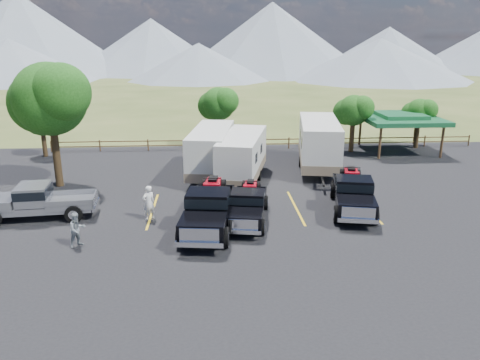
{
  "coord_description": "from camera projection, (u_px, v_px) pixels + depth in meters",
  "views": [
    {
      "loc": [
        -2.73,
        -20.47,
        9.24
      ],
      "look_at": [
        -1.13,
        4.39,
        1.6
      ],
      "focal_mm": 35.0,
      "sensor_mm": 36.0,
      "label": 1
    }
  ],
  "objects": [
    {
      "name": "mountain_range",
      "position": [
        190.0,
        42.0,
        120.74
      ],
      "size": [
        209.0,
        71.0,
        20.0
      ],
      "color": "slate",
      "rests_on": "ground"
    },
    {
      "name": "trailer_left",
      "position": [
        211.0,
        151.0,
        32.0
      ],
      "size": [
        3.49,
        9.36,
        3.24
      ],
      "rotation": [
        0.0,
        0.0,
        -0.15
      ],
      "color": "silver",
      "rests_on": "asphalt_lot"
    },
    {
      "name": "tree_nw_small",
      "position": [
        41.0,
        122.0,
        36.84
      ],
      "size": [
        2.59,
        2.43,
        3.85
      ],
      "color": "black",
      "rests_on": "ground"
    },
    {
      "name": "pavilion",
      "position": [
        401.0,
        118.0,
        38.61
      ],
      "size": [
        6.2,
        6.2,
        3.22
      ],
      "color": "brown",
      "rests_on": "ground"
    },
    {
      "name": "rig_left",
      "position": [
        209.0,
        207.0,
        23.28
      ],
      "size": [
        3.01,
        6.9,
        2.23
      ],
      "rotation": [
        0.0,
        0.0,
        -0.13
      ],
      "color": "black",
      "rests_on": "asphalt_lot"
    },
    {
      "name": "trailer_center",
      "position": [
        242.0,
        157.0,
        30.72
      ],
      "size": [
        3.93,
        9.02,
        3.13
      ],
      "rotation": [
        0.0,
        0.0,
        -0.23
      ],
      "color": "silver",
      "rests_on": "asphalt_lot"
    },
    {
      "name": "stall_lines",
      "position": [
        260.0,
        208.0,
        26.21
      ],
      "size": [
        12.12,
        5.5,
        0.01
      ],
      "color": "gold",
      "rests_on": "asphalt_lot"
    },
    {
      "name": "rail_fence",
      "position": [
        266.0,
        142.0,
        40.01
      ],
      "size": [
        36.12,
        0.12,
        1.0
      ],
      "color": "brown",
      "rests_on": "ground"
    },
    {
      "name": "tree_big_nw",
      "position": [
        49.0,
        99.0,
        28.61
      ],
      "size": [
        5.54,
        5.18,
        7.84
      ],
      "color": "black",
      "rests_on": "ground"
    },
    {
      "name": "rig_right",
      "position": [
        353.0,
        192.0,
        25.79
      ],
      "size": [
        3.23,
        6.54,
        2.09
      ],
      "rotation": [
        0.0,
        0.0,
        -0.21
      ],
      "color": "black",
      "rests_on": "asphalt_lot"
    },
    {
      "name": "person_a",
      "position": [
        149.0,
        203.0,
        24.36
      ],
      "size": [
        0.81,
        0.75,
        1.85
      ],
      "primitive_type": "imported",
      "rotation": [
        0.0,
        0.0,
        3.75
      ],
      "color": "white",
      "rests_on": "asphalt_lot"
    },
    {
      "name": "ground",
      "position": [
        269.0,
        238.0,
        22.41
      ],
      "size": [
        320.0,
        320.0,
        0.0
      ],
      "primitive_type": "plane",
      "color": "#3D4E21",
      "rests_on": "ground"
    },
    {
      "name": "rig_center",
      "position": [
        248.0,
        204.0,
        24.3
      ],
      "size": [
        2.62,
        5.67,
        1.82
      ],
      "rotation": [
        0.0,
        0.0,
        -0.17
      ],
      "color": "black",
      "rests_on": "asphalt_lot"
    },
    {
      "name": "tree_ne_a",
      "position": [
        353.0,
        111.0,
        38.18
      ],
      "size": [
        3.11,
        2.92,
        4.76
      ],
      "color": "black",
      "rests_on": "ground"
    },
    {
      "name": "person_b",
      "position": [
        77.0,
        230.0,
        21.25
      ],
      "size": [
        1.0,
        0.99,
        1.62
      ],
      "primitive_type": "imported",
      "rotation": [
        0.0,
        0.0,
        0.74
      ],
      "color": "gray",
      "rests_on": "asphalt_lot"
    },
    {
      "name": "asphalt_lot",
      "position": [
        262.0,
        215.0,
        25.27
      ],
      "size": [
        44.0,
        34.0,
        0.04
      ],
      "primitive_type": "cube",
      "color": "black",
      "rests_on": "ground"
    },
    {
      "name": "tree_north",
      "position": [
        218.0,
        104.0,
        39.31
      ],
      "size": [
        3.46,
        3.24,
        5.25
      ],
      "color": "black",
      "rests_on": "ground"
    },
    {
      "name": "trailer_right",
      "position": [
        319.0,
        144.0,
        33.67
      ],
      "size": [
        3.87,
        10.12,
        3.5
      ],
      "rotation": [
        0.0,
        0.0,
        -0.16
      ],
      "color": "silver",
      "rests_on": "asphalt_lot"
    },
    {
      "name": "pickup_silver",
      "position": [
        38.0,
        201.0,
        24.55
      ],
      "size": [
        6.28,
        2.63,
        1.83
      ],
      "rotation": [
        0.0,
        0.0,
        -1.47
      ],
      "color": "gray",
      "rests_on": "asphalt_lot"
    },
    {
      "name": "tree_ne_b",
      "position": [
        419.0,
        112.0,
        39.6
      ],
      "size": [
        2.77,
        2.59,
        4.27
      ],
      "color": "black",
      "rests_on": "ground"
    }
  ]
}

